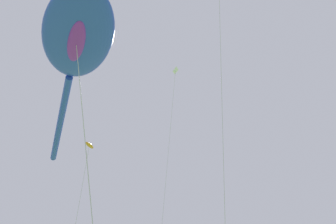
{
  "coord_description": "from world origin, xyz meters",
  "views": [
    {
      "loc": [
        -7.34,
        0.61,
        1.86
      ],
      "look_at": [
        -0.46,
        7.07,
        8.83
      ],
      "focal_mm": 40.24,
      "sensor_mm": 36.0,
      "label": 1
    }
  ],
  "objects": [
    {
      "name": "big_show_kite",
      "position": [
        -2.53,
        9.89,
        12.45
      ],
      "size": [
        6.82,
        11.18,
        12.9
      ],
      "rotation": [
        0.0,
        0.0,
        -2.06
      ],
      "color": "blue",
      "rests_on": "ground"
    },
    {
      "name": "small_kite_box_yellow",
      "position": [
        3.34,
        17.03,
        13.06
      ],
      "size": [
        0.85,
        1.51,
        13.64
      ],
      "rotation": [
        0.0,
        0.0,
        0.45
      ],
      "color": "orange",
      "rests_on": "ground"
    },
    {
      "name": "small_kite_tiny_distant",
      "position": [
        9.38,
        15.93,
        18.46
      ],
      "size": [
        1.3,
        1.72,
        23.06
      ],
      "rotation": [
        0.0,
        0.0,
        1.79
      ],
      "color": "white",
      "rests_on": "ground"
    }
  ]
}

